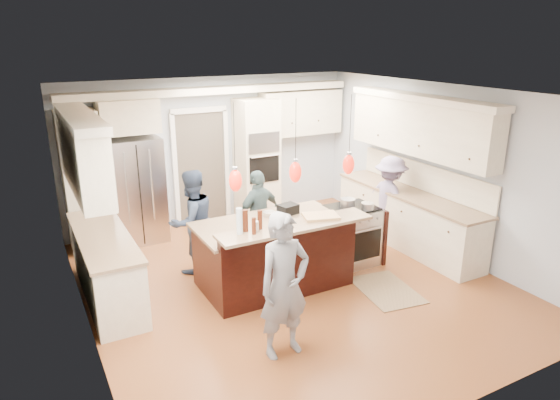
# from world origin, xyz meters

# --- Properties ---
(ground_plane) EXTENTS (6.00, 6.00, 0.00)m
(ground_plane) POSITION_xyz_m (0.00, 0.00, 0.00)
(ground_plane) COLOR #A65B2D
(ground_plane) RESTS_ON ground
(room_shell) EXTENTS (5.54, 6.04, 2.72)m
(room_shell) POSITION_xyz_m (0.00, 0.00, 1.82)
(room_shell) COLOR #B2BCC6
(room_shell) RESTS_ON ground
(refrigerator) EXTENTS (0.90, 0.70, 1.80)m
(refrigerator) POSITION_xyz_m (-1.55, 2.64, 0.90)
(refrigerator) COLOR #B7B7BC
(refrigerator) RESTS_ON ground
(oven_column) EXTENTS (0.72, 0.69, 2.30)m
(oven_column) POSITION_xyz_m (0.75, 2.67, 1.15)
(oven_column) COLOR beige
(oven_column) RESTS_ON ground
(back_upper_cabinets) EXTENTS (5.30, 0.61, 2.54)m
(back_upper_cabinets) POSITION_xyz_m (-0.75, 2.76, 1.67)
(back_upper_cabinets) COLOR beige
(back_upper_cabinets) RESTS_ON ground
(right_counter_run) EXTENTS (0.64, 3.10, 2.51)m
(right_counter_run) POSITION_xyz_m (2.44, 0.30, 1.06)
(right_counter_run) COLOR beige
(right_counter_run) RESTS_ON ground
(left_cabinets) EXTENTS (0.64, 2.30, 2.51)m
(left_cabinets) POSITION_xyz_m (-2.44, 0.80, 1.06)
(left_cabinets) COLOR beige
(left_cabinets) RESTS_ON ground
(kitchen_island) EXTENTS (2.10, 1.46, 1.12)m
(kitchen_island) POSITION_xyz_m (-0.25, 0.07, 0.48)
(kitchen_island) COLOR black
(kitchen_island) RESTS_ON ground
(island_range) EXTENTS (0.82, 0.71, 0.92)m
(island_range) POSITION_xyz_m (1.16, 0.15, 0.46)
(island_range) COLOR #B7B7BC
(island_range) RESTS_ON ground
(pendant_lights) EXTENTS (1.75, 0.15, 1.03)m
(pendant_lights) POSITION_xyz_m (-0.25, -0.51, 1.80)
(pendant_lights) COLOR black
(pendant_lights) RESTS_ON ground
(person_bar_end) EXTENTS (0.62, 0.42, 1.66)m
(person_bar_end) POSITION_xyz_m (-0.90, -1.42, 0.83)
(person_bar_end) COLOR slate
(person_bar_end) RESTS_ON ground
(person_far_left) EXTENTS (0.91, 0.80, 1.57)m
(person_far_left) POSITION_xyz_m (-1.10, 1.04, 0.78)
(person_far_left) COLOR navy
(person_far_left) RESTS_ON ground
(person_far_right) EXTENTS (0.90, 0.56, 1.43)m
(person_far_right) POSITION_xyz_m (-0.02, 1.02, 0.72)
(person_far_right) COLOR slate
(person_far_right) RESTS_ON ground
(person_range_side) EXTENTS (0.63, 1.00, 1.49)m
(person_range_side) POSITION_xyz_m (2.25, 0.58, 0.75)
(person_range_side) COLOR gray
(person_range_side) RESTS_ON ground
(floor_rug) EXTENTS (0.85, 1.12, 0.01)m
(floor_rug) POSITION_xyz_m (1.05, -0.85, 0.01)
(floor_rug) COLOR #91744F
(floor_rug) RESTS_ON ground
(water_bottle) EXTENTS (0.09, 0.09, 0.32)m
(water_bottle) POSITION_xyz_m (-1.00, -0.48, 1.28)
(water_bottle) COLOR silver
(water_bottle) RESTS_ON kitchen_island
(beer_bottle_a) EXTENTS (0.08, 0.08, 0.24)m
(beer_bottle_a) POSITION_xyz_m (-0.72, -0.45, 1.24)
(beer_bottle_a) COLOR #461B0C
(beer_bottle_a) RESTS_ON kitchen_island
(beer_bottle_b) EXTENTS (0.07, 0.07, 0.21)m
(beer_bottle_b) POSITION_xyz_m (-0.86, -0.57, 1.23)
(beer_bottle_b) COLOR #461B0C
(beer_bottle_b) RESTS_ON kitchen_island
(beer_bottle_c) EXTENTS (0.08, 0.08, 0.28)m
(beer_bottle_c) POSITION_xyz_m (-0.91, -0.44, 1.26)
(beer_bottle_c) COLOR #461B0C
(beer_bottle_c) RESTS_ON kitchen_island
(drink_can) EXTENTS (0.07, 0.07, 0.13)m
(drink_can) POSITION_xyz_m (-0.79, -0.50, 1.18)
(drink_can) COLOR #B7B7BC
(drink_can) RESTS_ON kitchen_island
(cutting_board) EXTENTS (0.52, 0.43, 0.04)m
(cutting_board) POSITION_xyz_m (0.17, -0.47, 1.14)
(cutting_board) COLOR tan
(cutting_board) RESTS_ON kitchen_island
(pot_large) EXTENTS (0.23, 0.23, 0.13)m
(pot_large) POSITION_xyz_m (1.08, 0.18, 0.99)
(pot_large) COLOR #B7B7BC
(pot_large) RESTS_ON island_range
(pot_small) EXTENTS (0.20, 0.20, 0.10)m
(pot_small) POSITION_xyz_m (1.28, -0.04, 0.97)
(pot_small) COLOR #B7B7BC
(pot_small) RESTS_ON island_range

